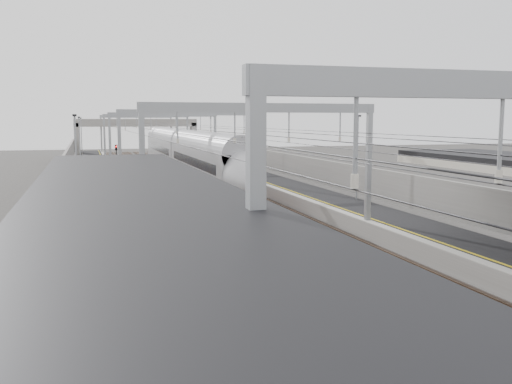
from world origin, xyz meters
TOP-DOWN VIEW (x-y plane):
  - platform_left at (-8.00, 45.00)m, footprint 4.00×120.00m
  - platform_right at (8.00, 45.00)m, footprint 4.00×120.00m
  - tracks at (0.00, 45.00)m, footprint 11.40×140.00m
  - overhead_line at (0.00, 51.62)m, footprint 13.00×140.00m
  - canopy_left at (-8.02, 2.99)m, footprint 4.40×30.00m
  - overbridge at (0.00, 100.00)m, footprint 22.00×2.20m
  - wall_left at (-11.20, 45.00)m, footprint 0.30×120.00m
  - wall_right at (11.20, 45.00)m, footprint 0.30×120.00m
  - train at (1.50, 53.64)m, footprint 2.87×52.32m
  - signal_green at (-5.20, 70.35)m, footprint 0.32×0.32m
  - signal_red_near at (3.20, 64.48)m, footprint 0.32×0.32m
  - signal_red_far at (5.40, 71.00)m, footprint 0.32×0.32m

SIDE VIEW (x-z plane):
  - tracks at x=0.00m, z-range -0.05..0.15m
  - platform_left at x=-8.00m, z-range 0.00..1.00m
  - platform_right at x=8.00m, z-range 0.00..1.00m
  - wall_left at x=-11.20m, z-range 0.00..3.20m
  - wall_right at x=11.20m, z-range 0.00..3.20m
  - train at x=1.50m, z-range -0.05..4.48m
  - signal_green at x=-5.20m, z-range 0.68..4.15m
  - signal_red_near at x=3.20m, z-range 0.68..4.15m
  - signal_red_far at x=5.40m, z-range 0.68..4.15m
  - canopy_left at x=-8.02m, z-range 2.97..7.21m
  - overbridge at x=0.00m, z-range 1.86..8.76m
  - overhead_line at x=0.00m, z-range 2.84..9.44m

